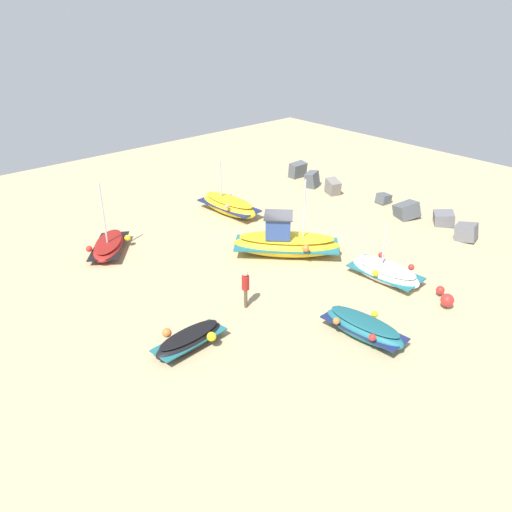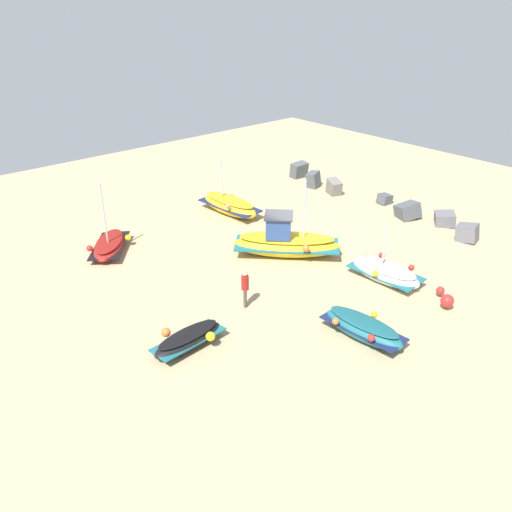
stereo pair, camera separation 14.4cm
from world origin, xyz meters
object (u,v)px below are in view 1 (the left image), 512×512
Objects in this scene: fishing_boat_0 at (189,339)px; fishing_boat_3 at (109,246)px; fishing_boat_2 at (364,328)px; person_walking at (246,286)px; fishing_boat_4 at (229,205)px; fishing_boat_1 at (285,242)px; mooring_buoy_0 at (447,300)px; mooring_buoy_1 at (440,290)px; fishing_boat_5 at (385,272)px.

fishing_boat_3 reaches higher than fishing_boat_0.
fishing_boat_2 is 2.09× the size of person_walking.
fishing_boat_4 reaches higher than fishing_boat_2.
fishing_boat_1 is 8.31m from mooring_buoy_0.
fishing_boat_4 is (-6.22, 1.35, -0.19)m from fishing_boat_1.
fishing_boat_3 reaches higher than person_walking.
fishing_boat_2 reaches higher than mooring_buoy_1.
fishing_boat_0 is 13.34m from fishing_boat_4.
fishing_boat_4 is 2.62× the size of person_walking.
fishing_boat_4 is at bearing -179.37° from mooring_buoy_0.
fishing_boat_1 is at bearing 63.08° from person_walking.
fishing_boat_0 reaches higher than mooring_buoy_0.
mooring_buoy_1 is at bearing 0.03° from person_walking.
fishing_boat_0 is at bearing -112.50° from mooring_buoy_1.
fishing_boat_0 is 1.83× the size of person_walking.
fishing_boat_1 is at bearing -94.37° from fishing_boat_3.
fishing_boat_0 is at bearing -131.11° from person_walking.
person_walking reaches higher than fishing_boat_2.
fishing_boat_1 is 3.05× the size of person_walking.
mooring_buoy_1 is at bearing -0.16° from fishing_boat_4.
fishing_boat_4 is at bearing -56.28° from fishing_boat_1.
fishing_boat_0 is 0.70× the size of fishing_boat_4.
fishing_boat_0 is at bearing -150.32° from fishing_boat_3.
fishing_boat_2 is at bearing -31.28° from person_walking.
fishing_boat_3 is (-9.40, 1.59, 0.01)m from fishing_boat_0.
mooring_buoy_0 is 1.02m from mooring_buoy_1.
mooring_buoy_0 is (8.16, 1.51, -0.28)m from fishing_boat_1.
fishing_boat_5 reaches higher than mooring_buoy_1.
fishing_boat_3 is 1.08× the size of fishing_boat_5.
mooring_buoy_1 is at bearing 153.64° from fishing_boat_0.
fishing_boat_1 is (-3.15, 8.14, 0.36)m from fishing_boat_0.
fishing_boat_1 is 6.37m from fishing_boat_4.
person_walking is 3.38× the size of mooring_buoy_1.
fishing_boat_2 is 4.97m from mooring_buoy_1.
person_walking is (8.62, 1.86, 0.61)m from fishing_boat_3.
person_walking is (2.37, -4.69, 0.26)m from fishing_boat_1.
fishing_boat_1 is 1.33× the size of fishing_boat_3.
fishing_boat_4 is at bearing 179.48° from fishing_boat_5.
fishing_boat_5 is at bearing 14.45° from person_walking.
fishing_boat_1 reaches higher than fishing_boat_5.
fishing_boat_2 is (7.09, -2.74, -0.27)m from fishing_boat_1.
person_walking is (-4.72, -1.95, 0.53)m from fishing_boat_2.
fishing_boat_3 is 7.74× the size of mooring_buoy_1.
fishing_boat_0 is 0.88× the size of fishing_boat_2.
fishing_boat_4 reaches higher than person_walking.
fishing_boat_5 is (4.92, 1.66, -0.31)m from fishing_boat_1.
fishing_boat_1 reaches higher than fishing_boat_2.
mooring_buoy_1 is at bearing 135.62° from mooring_buoy_0.
fishing_boat_3 reaches higher than fishing_boat_5.
fishing_boat_3 is at bearing 2.31° from fishing_boat_1.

